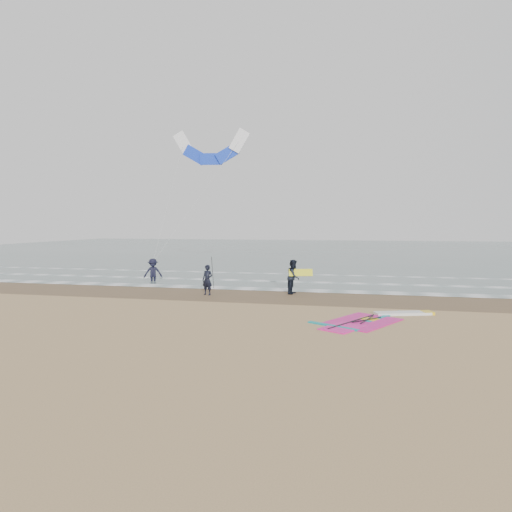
% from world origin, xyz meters
% --- Properties ---
extents(ground, '(120.00, 120.00, 0.00)m').
position_xyz_m(ground, '(0.00, 0.00, 0.00)').
color(ground, tan).
rests_on(ground, ground).
extents(sea_water, '(120.00, 80.00, 0.02)m').
position_xyz_m(sea_water, '(0.00, 48.00, 0.01)').
color(sea_water, '#47605E').
rests_on(sea_water, ground).
extents(wet_sand_band, '(120.00, 5.00, 0.01)m').
position_xyz_m(wet_sand_band, '(0.00, 6.00, 0.00)').
color(wet_sand_band, brown).
rests_on(wet_sand_band, ground).
extents(foam_waterline, '(120.00, 9.15, 0.02)m').
position_xyz_m(foam_waterline, '(0.00, 10.44, 0.03)').
color(foam_waterline, white).
rests_on(foam_waterline, ground).
extents(windsurf_rig, '(5.10, 4.83, 0.12)m').
position_xyz_m(windsurf_rig, '(4.94, 0.85, 0.03)').
color(windsurf_rig, white).
rests_on(windsurf_rig, ground).
extents(person_standing, '(0.67, 0.52, 1.64)m').
position_xyz_m(person_standing, '(-3.67, 5.52, 0.82)').
color(person_standing, black).
rests_on(person_standing, ground).
extents(person_walking, '(0.85, 1.02, 1.89)m').
position_xyz_m(person_walking, '(0.83, 6.94, 0.94)').
color(person_walking, black).
rests_on(person_walking, ground).
extents(person_wading, '(1.40, 1.12, 1.89)m').
position_xyz_m(person_wading, '(-9.04, 10.20, 0.94)').
color(person_wading, black).
rests_on(person_wading, ground).
extents(held_pole, '(0.17, 0.86, 1.82)m').
position_xyz_m(held_pole, '(-3.37, 5.52, 1.21)').
color(held_pole, black).
rests_on(held_pole, ground).
extents(carried_kiteboard, '(1.30, 0.51, 0.39)m').
position_xyz_m(carried_kiteboard, '(1.23, 6.84, 1.20)').
color(carried_kiteboard, yellow).
rests_on(carried_kiteboard, ground).
extents(surf_kite, '(5.95, 5.16, 9.60)m').
position_xyz_m(surf_kite, '(-6.57, 15.14, 9.29)').
color(surf_kite, white).
rests_on(surf_kite, ground).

